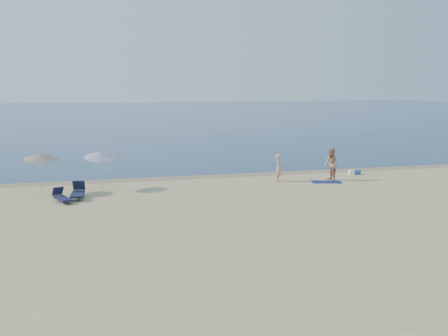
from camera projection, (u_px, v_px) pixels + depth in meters
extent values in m
plane|color=tan|center=(416.00, 274.00, 16.66)|extent=(160.00, 160.00, 0.00)
cube|color=#0C254B|center=(115.00, 114.00, 111.81)|extent=(240.00, 160.00, 0.01)
cube|color=#847254|center=(230.00, 175.00, 35.12)|extent=(240.00, 1.60, 0.00)
imported|color=tan|center=(279.00, 168.00, 32.77)|extent=(0.62, 0.70, 1.61)
imported|color=tan|center=(331.00, 164.00, 33.03)|extent=(0.74, 0.95, 1.95)
cube|color=#0F174F|center=(327.00, 182.00, 32.63)|extent=(1.91, 1.39, 0.03)
cube|color=white|center=(351.00, 173.00, 35.29)|extent=(0.36, 0.32, 0.29)
cube|color=#1F5DA9|center=(357.00, 172.00, 35.49)|extent=(0.44, 0.34, 0.28)
cylinder|color=silver|center=(102.00, 174.00, 29.58)|extent=(0.05, 0.43, 1.99)
cone|color=white|center=(100.00, 154.00, 29.81)|extent=(1.79, 1.82, 0.64)
sphere|color=silver|center=(100.00, 151.00, 29.78)|extent=(0.06, 0.06, 0.06)
cylinder|color=silver|center=(41.00, 177.00, 28.48)|extent=(0.06, 0.28, 2.07)
cone|color=beige|center=(40.00, 156.00, 28.55)|extent=(1.84, 1.87, 0.52)
sphere|color=silver|center=(40.00, 152.00, 28.53)|extent=(0.06, 0.06, 0.06)
cube|color=#161A3D|center=(63.00, 199.00, 26.87)|extent=(0.94, 1.48, 0.09)
cube|color=#161A3D|center=(58.00, 191.00, 27.39)|extent=(0.59, 0.49, 0.45)
cylinder|color=#A5A5AD|center=(67.00, 200.00, 27.00)|extent=(0.03, 0.03, 0.20)
cube|color=#161D3C|center=(78.00, 194.00, 27.74)|extent=(0.79, 1.69, 0.11)
cube|color=#161D3C|center=(79.00, 185.00, 28.50)|extent=(0.64, 0.46, 0.53)
cylinder|color=#A5A5AD|center=(83.00, 196.00, 27.80)|extent=(0.03, 0.03, 0.24)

